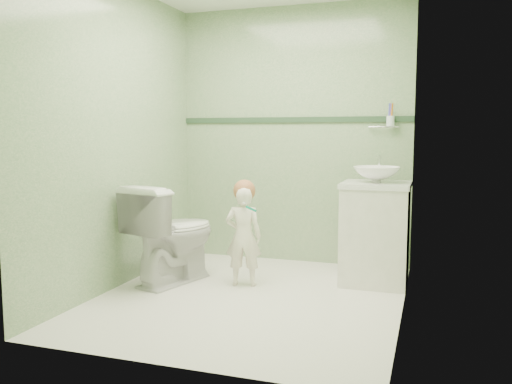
% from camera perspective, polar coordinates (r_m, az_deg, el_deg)
% --- Properties ---
extents(ground, '(2.50, 2.50, 0.00)m').
position_cam_1_polar(ground, '(4.05, -0.68, -11.26)').
color(ground, white).
rests_on(ground, ground).
extents(room_shell, '(2.50, 2.54, 2.40)m').
position_cam_1_polar(room_shell, '(3.86, -0.71, 5.97)').
color(room_shell, '#7EA776').
rests_on(room_shell, ground).
extents(trim_stripe, '(2.20, 0.02, 0.05)m').
position_cam_1_polar(trim_stripe, '(5.05, 3.94, 7.73)').
color(trim_stripe, '#2B462E').
rests_on(trim_stripe, room_shell).
extents(vanity, '(0.52, 0.50, 0.80)m').
position_cam_1_polar(vanity, '(4.45, 12.65, -4.51)').
color(vanity, silver).
rests_on(vanity, ground).
extents(counter, '(0.54, 0.52, 0.04)m').
position_cam_1_polar(counter, '(4.39, 12.78, 0.76)').
color(counter, white).
rests_on(counter, vanity).
extents(basin, '(0.37, 0.37, 0.13)m').
position_cam_1_polar(basin, '(4.38, 12.80, 1.85)').
color(basin, white).
rests_on(basin, counter).
extents(faucet, '(0.03, 0.13, 0.18)m').
position_cam_1_polar(faucet, '(4.56, 13.06, 3.02)').
color(faucet, silver).
rests_on(faucet, counter).
extents(cup_holder, '(0.26, 0.07, 0.21)m').
position_cam_1_polar(cup_holder, '(4.85, 14.13, 7.41)').
color(cup_holder, silver).
rests_on(cup_holder, room_shell).
extents(toilet, '(0.66, 0.89, 0.81)m').
position_cam_1_polar(toilet, '(4.43, -8.90, -4.38)').
color(toilet, white).
rests_on(toilet, ground).
extents(toddler, '(0.33, 0.25, 0.80)m').
position_cam_1_polar(toddler, '(4.28, -1.36, -4.77)').
color(toddler, white).
rests_on(toddler, ground).
extents(hair_cap, '(0.18, 0.18, 0.18)m').
position_cam_1_polar(hair_cap, '(4.25, -1.26, 0.15)').
color(hair_cap, '#A9663E').
rests_on(hair_cap, toddler).
extents(teal_toothbrush, '(0.11, 0.14, 0.08)m').
position_cam_1_polar(teal_toothbrush, '(4.11, -0.59, -1.76)').
color(teal_toothbrush, '#019B75').
rests_on(teal_toothbrush, toddler).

